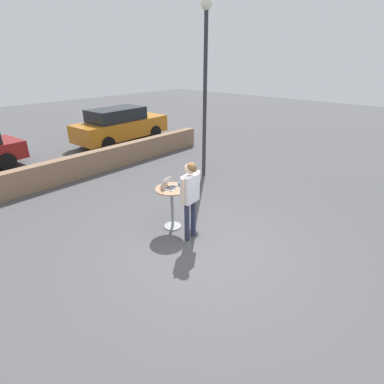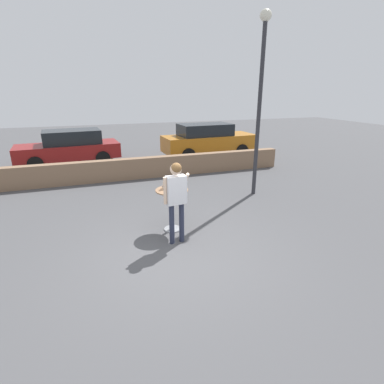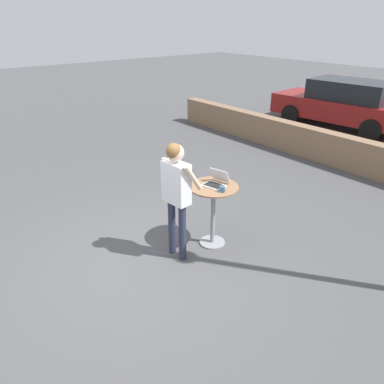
% 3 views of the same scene
% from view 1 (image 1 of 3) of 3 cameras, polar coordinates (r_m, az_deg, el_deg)
% --- Properties ---
extents(ground_plane, '(50.00, 50.00, 0.00)m').
position_cam_1_polar(ground_plane, '(6.44, 2.54, -10.96)').
color(ground_plane, '#4C4C4F').
extents(pavement_kerb, '(12.03, 0.35, 0.77)m').
position_cam_1_polar(pavement_kerb, '(10.55, -22.71, 3.98)').
color(pavement_kerb, '#84664C').
rests_on(pavement_kerb, ground_plane).
extents(cafe_table, '(0.75, 0.75, 1.00)m').
position_cam_1_polar(cafe_table, '(6.91, -3.85, -1.49)').
color(cafe_table, gray).
rests_on(cafe_table, ground_plane).
extents(laptop, '(0.38, 0.39, 0.23)m').
position_cam_1_polar(laptop, '(6.80, -4.35, 1.21)').
color(laptop, silver).
rests_on(laptop, cafe_table).
extents(coffee_mug, '(0.11, 0.08, 0.09)m').
position_cam_1_polar(coffee_mug, '(6.89, -2.36, 1.52)').
color(coffee_mug, '#336084').
rests_on(coffee_mug, cafe_table).
extents(standing_person, '(0.56, 0.42, 1.79)m').
position_cam_1_polar(standing_person, '(6.27, -0.38, 0.19)').
color(standing_person, '#282D42').
rests_on(standing_person, ground_plane).
extents(parked_car_near_street, '(4.60, 1.92, 1.61)m').
position_cam_1_polar(parked_car_near_street, '(14.67, -13.49, 12.29)').
color(parked_car_near_street, '#B76B19').
rests_on(parked_car_near_street, ground_plane).
extents(street_lamp, '(0.32, 0.32, 5.21)m').
position_cam_1_polar(street_lamp, '(9.70, 2.55, 21.70)').
color(street_lamp, '#2D2D33').
rests_on(street_lamp, ground_plane).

